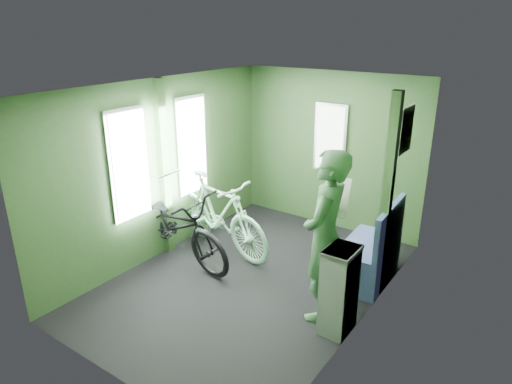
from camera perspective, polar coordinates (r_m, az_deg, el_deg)
room at (r=5.07m, az=-0.74°, el=3.44°), size 4.00×4.02×2.31m
bicycle_black at (r=6.12m, az=-9.75°, el=-8.35°), size 2.03×1.11×1.10m
bicycle_mint at (r=6.29m, az=-4.51°, el=-7.28°), size 1.91×0.97×1.14m
passenger at (r=4.64m, az=8.64°, el=-5.53°), size 0.52×0.76×1.81m
waste_box at (r=4.64m, az=10.35°, el=-12.00°), size 0.27×0.38×0.92m
bench_seat at (r=5.63m, az=13.94°, el=-7.93°), size 0.58×0.98×1.01m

